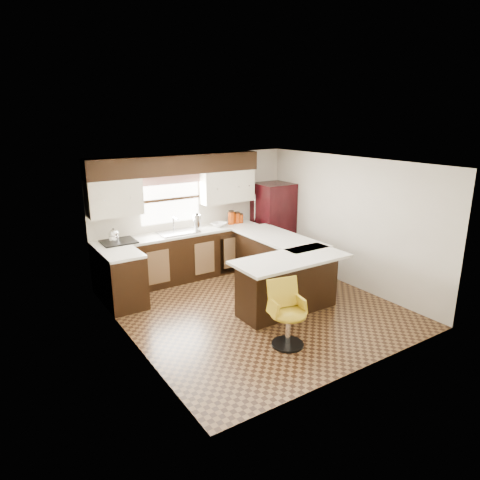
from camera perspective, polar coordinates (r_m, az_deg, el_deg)
floor at (r=7.25m, az=2.12°, el=-9.03°), size 4.40×4.40×0.00m
ceiling at (r=6.59m, az=2.34°, el=10.20°), size 4.40×4.40×0.00m
wall_back at (r=8.66m, az=-6.21°, el=3.50°), size 4.40×0.00×4.40m
wall_front at (r=5.28m, az=16.18°, el=-5.44°), size 4.40×0.00×4.40m
wall_left at (r=5.92m, az=-14.66°, el=-2.95°), size 0.00×4.40×4.40m
wall_right at (r=8.18m, az=14.35°, el=2.34°), size 0.00×4.40×4.40m
base_cab_back at (r=8.41m, az=-7.86°, el=-2.25°), size 3.30×0.60×0.90m
base_cab_left at (r=7.38m, az=-15.20°, el=-5.34°), size 0.60×0.70×0.90m
counter_back at (r=8.27m, az=-7.98°, el=0.86°), size 3.30×0.60×0.04m
counter_left at (r=7.22m, az=-15.47°, el=-1.85°), size 0.60×0.70×0.04m
soffit at (r=8.16m, az=-8.40°, el=9.92°), size 3.40×0.35×0.36m
upper_cab_left at (r=7.81m, az=-16.42°, el=5.45°), size 0.94×0.35×0.64m
upper_cab_right at (r=8.73m, az=-1.78°, el=7.18°), size 1.14×0.35×0.64m
window_pane at (r=8.36m, az=-9.29°, el=5.38°), size 1.20×0.02×0.90m
valance at (r=8.26m, az=-9.30°, el=8.00°), size 1.30×0.06×0.18m
sink at (r=8.22m, az=-8.25°, el=1.03°), size 0.75×0.45×0.03m
dishwasher at (r=8.63m, az=-1.03°, el=-1.75°), size 0.58×0.03×0.78m
cooktop at (r=7.83m, az=-15.88°, el=-0.22°), size 0.58×0.50×0.02m
peninsula_long at (r=8.04m, az=4.85°, el=-3.01°), size 0.60×1.95×0.90m
peninsula_return at (r=7.02m, az=6.33°, el=-5.97°), size 1.65×0.60×0.90m
counter_pen_long at (r=7.93m, az=5.21°, el=0.28°), size 0.84×1.95×0.04m
counter_pen_return at (r=6.78m, az=6.80°, el=-2.54°), size 1.89×0.84×0.04m
refrigerator at (r=9.29m, az=4.43°, el=2.29°), size 0.74×0.71×1.72m
bar_chair at (r=5.99m, az=6.49°, el=-9.88°), size 0.59×0.59×0.93m
kettle at (r=7.78m, az=-16.50°, el=0.64°), size 0.18×0.18×0.24m
percolator at (r=8.38m, az=-5.74°, el=2.36°), size 0.15×0.15×0.30m
mixing_bowl at (r=8.64m, az=-2.79°, el=2.07°), size 0.39×0.39×0.07m
canister_large at (r=8.79m, az=-1.17°, el=2.93°), size 0.14×0.14×0.25m
canister_med at (r=8.87m, az=-0.38°, el=2.91°), size 0.13×0.13×0.21m
canister_small at (r=8.92m, az=0.06°, el=2.86°), size 0.12×0.12×0.17m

